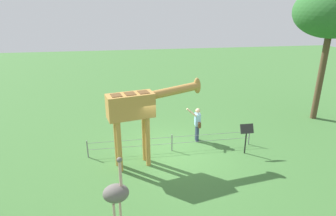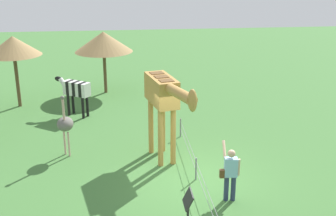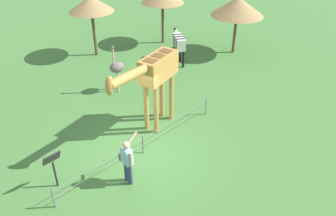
% 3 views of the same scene
% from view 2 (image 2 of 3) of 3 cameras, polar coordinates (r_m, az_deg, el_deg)
% --- Properties ---
extents(ground_plane, '(60.00, 60.00, 0.00)m').
position_cam_2_polar(ground_plane, '(13.90, 2.95, -9.37)').
color(ground_plane, '#427538').
extents(giraffe, '(3.73, 1.28, 3.27)m').
position_cam_2_polar(giraffe, '(14.19, -0.47, 1.37)').
color(giraffe, '#BC8942').
rests_on(giraffe, ground_plane).
extents(visitor, '(0.69, 0.59, 1.67)m').
position_cam_2_polar(visitor, '(12.53, 8.13, -8.26)').
color(visitor, navy).
rests_on(visitor, ground_plane).
extents(zebra, '(1.29, 1.65, 1.66)m').
position_cam_2_polar(zebra, '(19.32, -12.00, 2.29)').
color(zebra, black).
rests_on(zebra, ground_plane).
extents(ostrich, '(0.70, 0.56, 2.25)m').
position_cam_2_polar(ostrich, '(15.44, -13.30, -2.07)').
color(ostrich, '#CC9E93').
rests_on(ostrich, ground_plane).
extents(shade_hut_near, '(2.48, 2.48, 3.30)m').
position_cam_2_polar(shade_hut_near, '(20.92, -19.59, 7.64)').
color(shade_hut_near, brown).
rests_on(shade_hut_near, ground_plane).
extents(shade_hut_aside, '(2.89, 2.89, 3.14)m').
position_cam_2_polar(shade_hut_aside, '(22.15, -8.43, 8.56)').
color(shade_hut_aside, brown).
rests_on(shade_hut_aside, ground_plane).
extents(info_sign, '(0.56, 0.21, 1.32)m').
position_cam_2_polar(info_sign, '(10.79, 2.63, -12.66)').
color(info_sign, black).
rests_on(info_sign, ground_plane).
extents(wire_fence, '(7.05, 0.05, 0.75)m').
position_cam_2_polar(wire_fence, '(13.74, 3.68, -7.84)').
color(wire_fence, slate).
rests_on(wire_fence, ground_plane).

